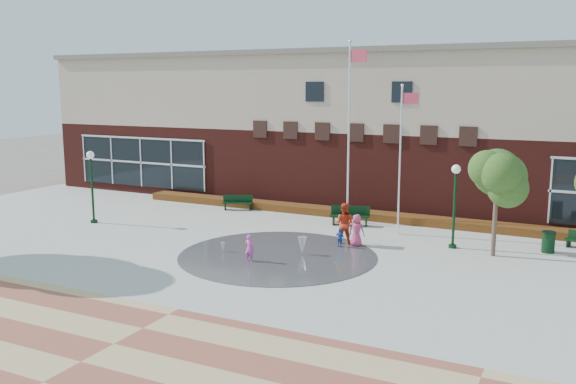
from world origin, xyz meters
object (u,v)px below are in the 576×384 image
at_px(bench_left, 238,205).
at_px(trash_can, 548,242).
at_px(flagpole_right, 401,152).
at_px(flagpole_left, 350,123).
at_px(child_splash, 249,248).

height_order(bench_left, trash_can, trash_can).
bearing_deg(trash_can, flagpole_right, 176.83).
bearing_deg(flagpole_left, bench_left, -166.52).
xyz_separation_m(flagpole_right, trash_can, (6.71, -0.37, -3.55)).
distance_m(bench_left, child_splash, 10.64).
bearing_deg(flagpole_right, bench_left, 178.04).
relative_size(flagpole_right, trash_can, 7.62).
bearing_deg(child_splash, flagpole_left, -93.80).
bearing_deg(bench_left, child_splash, -81.12).
bearing_deg(flagpole_left, child_splash, -81.49).
distance_m(flagpole_right, child_splash, 9.05).
xyz_separation_m(bench_left, child_splash, (5.87, -8.88, 0.29)).
bearing_deg(flagpole_right, trash_can, 4.07).
distance_m(flagpole_right, bench_left, 10.83).
bearing_deg(trash_can, child_splash, -147.69).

